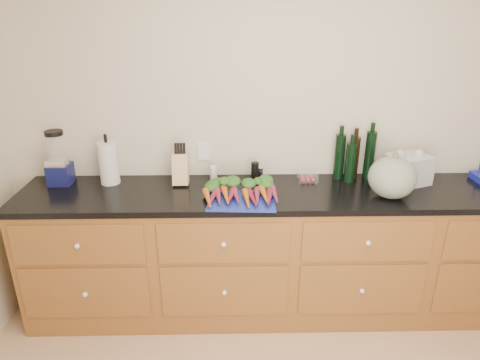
{
  "coord_description": "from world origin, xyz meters",
  "views": [
    {
      "loc": [
        -0.4,
        -1.31,
        2.09
      ],
      "look_at": [
        -0.34,
        1.2,
        1.06
      ],
      "focal_mm": 32.0,
      "sensor_mm": 36.0,
      "label": 1
    }
  ],
  "objects_px": {
    "blender_appliance": "(58,161)",
    "tomato_box": "(308,177)",
    "carrots": "(242,193)",
    "cutting_board": "(242,200)",
    "knife_block": "(181,169)",
    "squash": "(392,177)",
    "paper_towel": "(108,163)"
  },
  "relations": [
    {
      "from": "tomato_box",
      "to": "cutting_board",
      "type": "bearing_deg",
      "value": -145.09
    },
    {
      "from": "blender_appliance",
      "to": "paper_towel",
      "type": "xyz_separation_m",
      "value": [
        0.34,
        0.0,
        -0.02
      ]
    },
    {
      "from": "carrots",
      "to": "knife_block",
      "type": "distance_m",
      "value": 0.49
    },
    {
      "from": "squash",
      "to": "cutting_board",
      "type": "bearing_deg",
      "value": -177.25
    },
    {
      "from": "cutting_board",
      "to": "tomato_box",
      "type": "height_order",
      "value": "tomato_box"
    },
    {
      "from": "cutting_board",
      "to": "tomato_box",
      "type": "distance_m",
      "value": 0.58
    },
    {
      "from": "squash",
      "to": "knife_block",
      "type": "relative_size",
      "value": 1.41
    },
    {
      "from": "tomato_box",
      "to": "carrots",
      "type": "bearing_deg",
      "value": -148.96
    },
    {
      "from": "cutting_board",
      "to": "knife_block",
      "type": "relative_size",
      "value": 2.0
    },
    {
      "from": "squash",
      "to": "tomato_box",
      "type": "relative_size",
      "value": 2.28
    },
    {
      "from": "blender_appliance",
      "to": "tomato_box",
      "type": "distance_m",
      "value": 1.72
    },
    {
      "from": "blender_appliance",
      "to": "paper_towel",
      "type": "height_order",
      "value": "blender_appliance"
    },
    {
      "from": "blender_appliance",
      "to": "knife_block",
      "type": "distance_m",
      "value": 0.84
    },
    {
      "from": "carrots",
      "to": "tomato_box",
      "type": "xyz_separation_m",
      "value": [
        0.47,
        0.28,
        -0.01
      ]
    },
    {
      "from": "carrots",
      "to": "tomato_box",
      "type": "height_order",
      "value": "carrots"
    },
    {
      "from": "paper_towel",
      "to": "tomato_box",
      "type": "relative_size",
      "value": 2.25
    },
    {
      "from": "carrots",
      "to": "squash",
      "type": "xyz_separation_m",
      "value": [
        0.96,
        0.0,
        0.1
      ]
    },
    {
      "from": "cutting_board",
      "to": "paper_towel",
      "type": "height_order",
      "value": "paper_towel"
    },
    {
      "from": "cutting_board",
      "to": "knife_block",
      "type": "distance_m",
      "value": 0.52
    },
    {
      "from": "carrots",
      "to": "tomato_box",
      "type": "bearing_deg",
      "value": 31.04
    },
    {
      "from": "squash",
      "to": "paper_towel",
      "type": "bearing_deg",
      "value": 171.65
    },
    {
      "from": "tomato_box",
      "to": "paper_towel",
      "type": "bearing_deg",
      "value": -179.58
    },
    {
      "from": "carrots",
      "to": "tomato_box",
      "type": "relative_size",
      "value": 3.58
    },
    {
      "from": "blender_appliance",
      "to": "tomato_box",
      "type": "bearing_deg",
      "value": 0.4
    },
    {
      "from": "carrots",
      "to": "squash",
      "type": "bearing_deg",
      "value": 0.05
    },
    {
      "from": "squash",
      "to": "knife_block",
      "type": "distance_m",
      "value": 1.4
    },
    {
      "from": "paper_towel",
      "to": "cutting_board",
      "type": "bearing_deg",
      "value": -19.43
    },
    {
      "from": "knife_block",
      "to": "tomato_box",
      "type": "xyz_separation_m",
      "value": [
        0.89,
        0.03,
        -0.08
      ]
    },
    {
      "from": "tomato_box",
      "to": "blender_appliance",
      "type": "bearing_deg",
      "value": -179.6
    },
    {
      "from": "paper_towel",
      "to": "blender_appliance",
      "type": "bearing_deg",
      "value": -179.66
    },
    {
      "from": "paper_towel",
      "to": "knife_block",
      "type": "height_order",
      "value": "paper_towel"
    },
    {
      "from": "squash",
      "to": "knife_block",
      "type": "bearing_deg",
      "value": 169.52
    }
  ]
}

